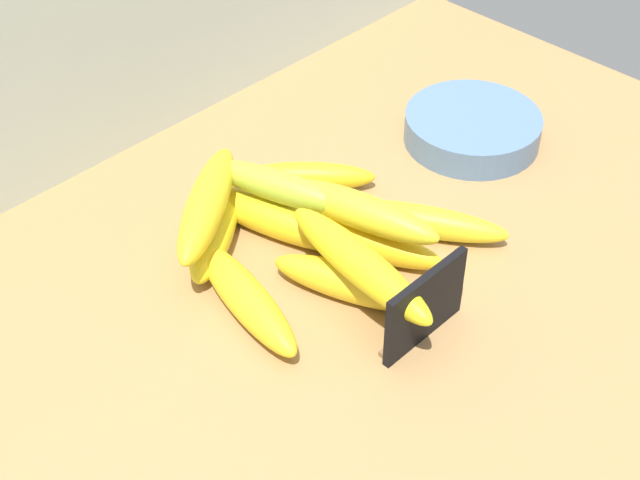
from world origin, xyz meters
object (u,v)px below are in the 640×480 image
at_px(banana_4, 272,218).
at_px(banana_6, 361,241).
at_px(banana_7, 361,211).
at_px(banana_5, 354,284).
at_px(fruit_bowl, 472,128).
at_px(banana_2, 246,298).
at_px(banana_10, 279,186).
at_px(banana_1, 420,221).
at_px(banana_0, 215,231).
at_px(banana_9, 360,264).
at_px(banana_8, 207,204).
at_px(chalkboard_sign, 424,309).
at_px(banana_3, 309,176).

distance_m(banana_4, banana_6, 0.10).
relative_size(banana_6, banana_7, 1.01).
bearing_deg(banana_6, banana_5, -143.87).
height_order(fruit_bowl, banana_2, banana_2).
relative_size(banana_2, banana_4, 0.90).
xyz_separation_m(banana_4, banana_6, (0.04, -0.09, -0.00)).
xyz_separation_m(banana_4, banana_10, (0.01, -0.00, 0.04)).
height_order(banana_1, banana_10, banana_10).
distance_m(banana_0, banana_9, 0.18).
distance_m(banana_1, banana_8, 0.24).
distance_m(chalkboard_sign, banana_7, 0.14).
bearing_deg(banana_1, banana_4, 133.75).
distance_m(banana_1, banana_10, 0.16).
distance_m(chalkboard_sign, banana_1, 0.16).
bearing_deg(banana_5, banana_2, 145.29).
bearing_deg(chalkboard_sign, banana_8, 103.45).
height_order(banana_2, banana_9, banana_9).
xyz_separation_m(fruit_bowl, banana_6, (-0.25, -0.05, -0.00)).
distance_m(banana_0, banana_2, 0.11).
bearing_deg(banana_8, banana_0, -10.62).
bearing_deg(banana_10, fruit_bowl, -9.70).
distance_m(banana_2, banana_4, 0.13).
distance_m(banana_2, banana_9, 0.12).
height_order(chalkboard_sign, banana_8, chalkboard_sign).
xyz_separation_m(banana_1, banana_7, (-0.07, 0.03, 0.04)).
height_order(chalkboard_sign, banana_5, chalkboard_sign).
height_order(fruit_bowl, banana_3, fruit_bowl).
relative_size(banana_3, banana_7, 0.85).
xyz_separation_m(banana_3, banana_10, (-0.07, -0.03, 0.04)).
bearing_deg(banana_10, banana_1, -49.22).
distance_m(banana_8, banana_10, 0.08).
relative_size(banana_2, banana_5, 1.05).
xyz_separation_m(banana_1, banana_5, (-0.13, -0.02, 0.00)).
bearing_deg(banana_1, chalkboard_sign, -139.34).
bearing_deg(fruit_bowl, banana_5, -164.46).
distance_m(banana_6, banana_8, 0.17).
height_order(chalkboard_sign, banana_2, chalkboard_sign).
height_order(fruit_bowl, banana_4, banana_4).
xyz_separation_m(banana_5, banana_8, (-0.05, 0.16, 0.04)).
xyz_separation_m(banana_1, banana_9, (-0.13, -0.03, 0.04)).
bearing_deg(banana_0, banana_8, 169.38).
bearing_deg(banana_3, banana_9, -120.96).
xyz_separation_m(chalkboard_sign, banana_1, (0.12, 0.10, -0.02)).
relative_size(chalkboard_sign, banana_8, 0.57).
height_order(banana_4, banana_8, banana_8).
height_order(banana_2, banana_4, same).
bearing_deg(banana_2, banana_9, -41.32).
xyz_separation_m(banana_0, banana_4, (0.06, -0.03, -0.00)).
relative_size(banana_3, banana_8, 0.80).
xyz_separation_m(banana_3, banana_4, (-0.09, -0.03, 0.00)).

